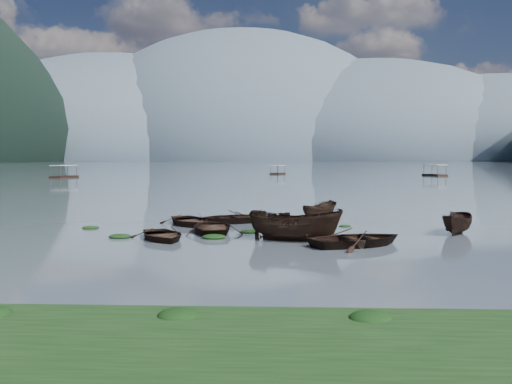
{
  "coord_description": "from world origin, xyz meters",
  "views": [
    {
      "loc": [
        1.69,
        -26.6,
        4.34
      ],
      "look_at": [
        0.0,
        12.0,
        2.0
      ],
      "focal_mm": 40.0,
      "sensor_mm": 36.0,
      "label": 1
    }
  ],
  "objects_px": {
    "rowboat_3": "(212,232)",
    "pontoon_left": "(64,178)",
    "rowboat_0": "(162,240)",
    "pontoon_centre": "(278,174)"
  },
  "relations": [
    {
      "from": "rowboat_3",
      "to": "pontoon_centre",
      "type": "height_order",
      "value": "pontoon_centre"
    },
    {
      "from": "pontoon_left",
      "to": "rowboat_3",
      "type": "bearing_deg",
      "value": -50.54
    },
    {
      "from": "rowboat_3",
      "to": "pontoon_left",
      "type": "bearing_deg",
      "value": -75.97
    },
    {
      "from": "rowboat_0",
      "to": "pontoon_left",
      "type": "relative_size",
      "value": 0.61
    },
    {
      "from": "rowboat_0",
      "to": "pontoon_centre",
      "type": "height_order",
      "value": "pontoon_centre"
    },
    {
      "from": "pontoon_left",
      "to": "pontoon_centre",
      "type": "relative_size",
      "value": 1.17
    },
    {
      "from": "pontoon_centre",
      "to": "rowboat_3",
      "type": "bearing_deg",
      "value": -71.89
    },
    {
      "from": "pontoon_left",
      "to": "pontoon_centre",
      "type": "bearing_deg",
      "value": 45.0
    },
    {
      "from": "rowboat_0",
      "to": "rowboat_3",
      "type": "relative_size",
      "value": 0.89
    },
    {
      "from": "rowboat_0",
      "to": "pontoon_left",
      "type": "xyz_separation_m",
      "value": [
        -40.45,
        91.09,
        0.0
      ]
    }
  ]
}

